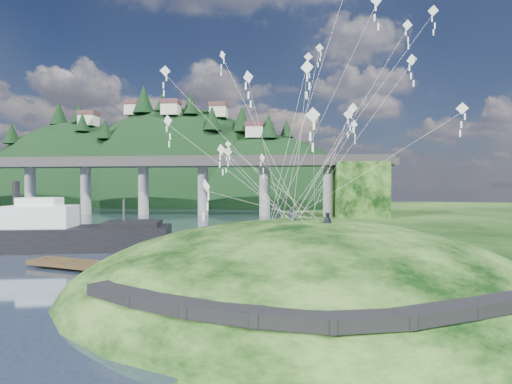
# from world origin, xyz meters

# --- Properties ---
(ground) EXTENTS (320.00, 320.00, 0.00)m
(ground) POSITION_xyz_m (0.00, 0.00, 0.00)
(ground) COLOR black
(ground) RESTS_ON ground
(grass_hill) EXTENTS (36.00, 32.00, 13.00)m
(grass_hill) POSITION_xyz_m (8.00, 2.00, -1.50)
(grass_hill) COLOR black
(grass_hill) RESTS_ON ground
(footpath) EXTENTS (22.29, 5.84, 0.83)m
(footpath) POSITION_xyz_m (7.46, -9.74, 2.08)
(footpath) COLOR black
(footpath) RESTS_ON ground
(bridge) EXTENTS (160.00, 11.00, 15.00)m
(bridge) POSITION_xyz_m (-26.46, 70.07, 9.70)
(bridge) COLOR #2D2B2B
(bridge) RESTS_ON ground
(far_ridge) EXTENTS (153.00, 70.00, 94.50)m
(far_ridge) POSITION_xyz_m (-43.58, 122.17, -7.44)
(far_ridge) COLOR black
(far_ridge) RESTS_ON ground
(work_barge) EXTENTS (23.77, 11.06, 8.04)m
(work_barge) POSITION_xyz_m (-19.46, 15.80, 2.01)
(work_barge) COLOR black
(work_barge) RESTS_ON ground
(wooden_dock) EXTENTS (15.97, 6.53, 1.13)m
(wooden_dock) POSITION_xyz_m (-9.23, 5.18, 0.50)
(wooden_dock) COLOR #362716
(wooden_dock) RESTS_ON ground
(kite_flyers) EXTENTS (3.35, 2.19, 1.97)m
(kite_flyers) POSITION_xyz_m (8.37, 1.21, 5.82)
(kite_flyers) COLOR #262833
(kite_flyers) RESTS_ON ground
(kite_swarm) EXTENTS (21.14, 17.90, 19.83)m
(kite_swarm) POSITION_xyz_m (7.74, 3.07, 14.85)
(kite_swarm) COLOR white
(kite_swarm) RESTS_ON ground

